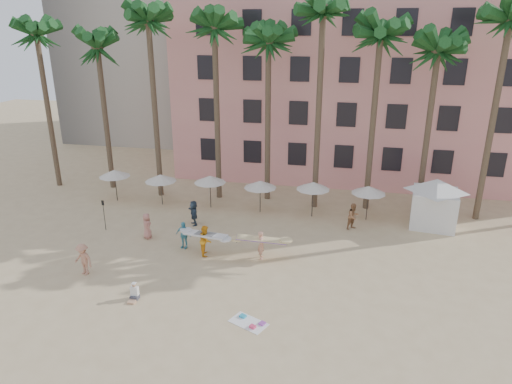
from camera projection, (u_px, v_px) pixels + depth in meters
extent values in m
plane|color=#D1B789|center=(232.00, 303.00, 23.55)|extent=(120.00, 120.00, 0.00)
cube|color=pink|center=(370.00, 88.00, 43.42)|extent=(35.00, 14.00, 16.00)
cylinder|color=brown|center=(49.00, 113.00, 39.00)|extent=(0.44, 0.44, 13.00)
cylinder|color=brown|center=(106.00, 120.00, 38.66)|extent=(0.44, 0.44, 12.00)
cylinder|color=brown|center=(155.00, 113.00, 36.44)|extent=(0.44, 0.44, 14.00)
cylinder|color=brown|center=(217.00, 117.00, 36.03)|extent=(0.44, 0.44, 13.50)
cylinder|color=brown|center=(268.00, 124.00, 35.89)|extent=(0.44, 0.44, 12.50)
cylinder|color=brown|center=(318.00, 116.00, 33.86)|extent=(0.44, 0.44, 14.50)
cylinder|color=brown|center=(373.00, 127.00, 33.80)|extent=(0.44, 0.44, 13.00)
cylinder|color=brown|center=(427.00, 134.00, 33.66)|extent=(0.44, 0.44, 12.00)
cylinder|color=brown|center=(492.00, 126.00, 31.63)|extent=(0.44, 0.44, 14.00)
cylinder|color=#332B23|center=(116.00, 186.00, 37.13)|extent=(0.07, 0.07, 2.50)
cone|color=silver|center=(115.00, 173.00, 36.76)|extent=(2.50, 2.50, 0.55)
cylinder|color=#332B23|center=(162.00, 190.00, 36.29)|extent=(0.07, 0.07, 2.40)
cone|color=silver|center=(161.00, 178.00, 35.93)|extent=(2.50, 2.50, 0.55)
cylinder|color=#332B23|center=(210.00, 192.00, 35.69)|extent=(0.07, 0.07, 2.50)
cone|color=silver|center=(210.00, 179.00, 35.31)|extent=(2.50, 2.50, 0.55)
cylinder|color=#332B23|center=(260.00, 197.00, 34.84)|extent=(0.07, 0.07, 2.40)
cone|color=silver|center=(260.00, 184.00, 34.49)|extent=(2.50, 2.50, 0.55)
cylinder|color=#332B23|center=(312.00, 200.00, 33.95)|extent=(0.07, 0.07, 2.60)
cone|color=silver|center=(313.00, 186.00, 33.56)|extent=(2.50, 2.50, 0.55)
cylinder|color=#332B23|center=(367.00, 204.00, 33.38)|extent=(0.07, 0.07, 2.50)
cone|color=silver|center=(369.00, 190.00, 33.01)|extent=(2.50, 2.50, 0.55)
cube|color=silver|center=(434.00, 208.00, 32.41)|extent=(3.38, 3.38, 2.60)
cone|color=silver|center=(437.00, 185.00, 31.82)|extent=(5.07, 5.07, 0.90)
cube|color=white|center=(248.00, 323.00, 21.99)|extent=(2.05, 1.66, 0.02)
cube|color=#2B9ABC|center=(243.00, 316.00, 22.40)|extent=(0.38, 0.35, 0.10)
cube|color=#E33F69|center=(253.00, 327.00, 21.59)|extent=(0.35, 0.32, 0.12)
cube|color=purple|center=(262.00, 323.00, 21.86)|extent=(0.36, 0.38, 0.08)
imported|color=tan|center=(261.00, 245.00, 27.87)|extent=(0.57, 0.74, 1.81)
cube|color=beige|center=(261.00, 239.00, 27.75)|extent=(3.09, 1.17, 0.36)
imported|color=#FDA51A|center=(205.00, 240.00, 28.31)|extent=(0.98, 1.12, 1.95)
cube|color=silver|center=(205.00, 235.00, 28.17)|extent=(2.98, 1.47, 0.30)
imported|color=tan|center=(83.00, 259.00, 26.03)|extent=(1.37, 1.00, 1.91)
imported|color=#52ACBF|center=(184.00, 235.00, 29.20)|extent=(1.12, 0.60, 1.81)
imported|color=#9E6841|center=(353.00, 216.00, 31.94)|extent=(1.17, 1.16, 1.91)
imported|color=tan|center=(147.00, 226.00, 30.56)|extent=(1.01, 1.02, 1.78)
imported|color=#2E3F51|center=(194.00, 213.00, 32.66)|extent=(1.28, 1.75, 1.83)
cylinder|color=black|center=(104.00, 216.00, 31.71)|extent=(0.04, 0.04, 2.10)
cube|color=black|center=(103.00, 203.00, 31.37)|extent=(0.18, 0.03, 0.35)
cube|color=#3F3F4C|center=(135.00, 297.00, 23.89)|extent=(0.41, 0.38, 0.22)
cube|color=tan|center=(132.00, 301.00, 23.61)|extent=(0.37, 0.41, 0.11)
cube|color=white|center=(135.00, 291.00, 23.81)|extent=(0.40, 0.24, 0.50)
sphere|color=tan|center=(134.00, 285.00, 23.69)|extent=(0.22, 0.22, 0.22)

